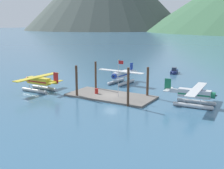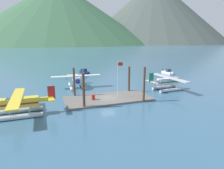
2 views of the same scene
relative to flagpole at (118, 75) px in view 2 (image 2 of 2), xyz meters
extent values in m
plane|color=#38607F|center=(-1.79, 0.34, -4.18)|extent=(1200.00, 1200.00, 0.00)
cube|color=#66605B|center=(-1.79, 0.34, -4.03)|extent=(14.75, 6.95, 0.30)
cylinder|color=#4C3323|center=(-6.64, -2.71, -1.48)|extent=(0.40, 0.40, 5.41)
cylinder|color=#4C3323|center=(3.29, -3.11, -1.24)|extent=(0.37, 0.37, 5.90)
cylinder|color=#4C3323|center=(-7.01, 3.63, -1.52)|extent=(0.37, 0.37, 5.33)
cylinder|color=#4C3323|center=(3.62, 3.42, -1.62)|extent=(0.41, 0.41, 5.12)
cylinder|color=silver|center=(-0.12, 0.00, -0.80)|extent=(0.08, 0.08, 6.17)
cube|color=red|center=(0.33, 0.00, 1.93)|extent=(0.90, 0.03, 0.56)
sphere|color=gold|center=(-0.12, 0.00, 2.33)|extent=(0.10, 0.10, 0.10)
cylinder|color=#AD1E19|center=(-4.50, 0.07, -3.44)|extent=(0.58, 0.58, 0.88)
torus|color=#AD1E19|center=(-4.50, 0.07, -3.44)|extent=(0.62, 0.62, 0.04)
cone|color=#424C47|center=(280.07, 446.81, 78.43)|extent=(382.96, 382.96, 165.24)
cone|color=#386042|center=(34.01, 450.51, 64.79)|extent=(422.37, 422.37, 137.95)
cylinder|color=#B7BABF|center=(-4.18, 10.74, -3.86)|extent=(0.95, 5.63, 0.64)
sphere|color=#B7BABF|center=(-4.34, 7.95, -3.86)|extent=(0.64, 0.64, 0.64)
cylinder|color=#B7BABF|center=(-6.68, 10.88, -3.86)|extent=(0.95, 5.63, 0.64)
sphere|color=#B7BABF|center=(-6.83, 8.09, -3.86)|extent=(0.64, 0.64, 0.64)
cylinder|color=#B7BABF|center=(-4.25, 9.54, -3.19)|extent=(0.10, 0.10, 0.70)
cylinder|color=#B7BABF|center=(-4.11, 11.94, -3.19)|extent=(0.10, 0.10, 0.70)
cylinder|color=#B7BABF|center=(-6.74, 9.68, -3.19)|extent=(0.10, 0.10, 0.70)
cylinder|color=#B7BABF|center=(-6.61, 12.08, -3.19)|extent=(0.10, 0.10, 0.70)
cube|color=white|center=(-5.43, 10.81, -2.24)|extent=(1.51, 4.86, 1.20)
cube|color=#1E389E|center=(-5.43, 10.81, -2.34)|extent=(1.52, 4.77, 0.24)
cube|color=#283347|center=(-5.49, 9.73, -1.91)|extent=(1.11, 1.16, 0.56)
cube|color=white|center=(-5.45, 10.51, -1.57)|extent=(10.46, 1.98, 0.14)
cylinder|color=#1E389E|center=(-3.25, 10.39, -1.91)|extent=(0.63, 0.11, 0.84)
cylinder|color=#1E389E|center=(-7.64, 10.64, -1.91)|extent=(0.63, 0.11, 0.84)
cylinder|color=#1E389E|center=(-5.58, 8.12, -2.24)|extent=(0.99, 0.65, 0.96)
cone|color=black|center=(-5.60, 7.67, -2.24)|extent=(0.38, 0.37, 0.36)
cube|color=white|center=(-5.25, 14.06, -2.14)|extent=(0.56, 2.22, 0.56)
cube|color=#1E389E|center=(-5.20, 14.96, -1.29)|extent=(0.18, 1.01, 1.90)
cube|color=white|center=(-5.20, 14.86, -2.04)|extent=(3.24, 0.98, 0.10)
cylinder|color=#B7BABF|center=(11.75, 3.41, -3.86)|extent=(5.63, 0.97, 0.64)
sphere|color=#B7BABF|center=(14.54, 3.57, -3.86)|extent=(0.64, 0.64, 0.64)
cylinder|color=#B7BABF|center=(11.89, 0.91, -3.86)|extent=(5.63, 0.97, 0.64)
sphere|color=#B7BABF|center=(14.69, 1.08, -3.86)|extent=(0.64, 0.64, 0.64)
cylinder|color=#B7BABF|center=(12.94, 3.48, -3.19)|extent=(0.10, 0.10, 0.70)
cylinder|color=#B7BABF|center=(10.55, 3.34, -3.19)|extent=(0.10, 0.10, 0.70)
cylinder|color=#B7BABF|center=(13.09, 0.98, -3.19)|extent=(0.10, 0.10, 0.70)
cylinder|color=#B7BABF|center=(10.70, 0.84, -3.19)|extent=(0.10, 0.10, 0.70)
cube|color=silver|center=(11.82, 2.16, -2.24)|extent=(4.86, 1.52, 1.20)
cube|color=#196B47|center=(11.82, 2.16, -2.34)|extent=(4.77, 1.53, 0.24)
cube|color=#283347|center=(12.90, 2.22, -1.91)|extent=(1.16, 1.12, 0.56)
cube|color=silver|center=(12.12, 2.18, -1.57)|extent=(2.01, 10.46, 0.14)
cylinder|color=#196B47|center=(11.99, 4.37, -1.91)|extent=(0.12, 0.63, 0.84)
cylinder|color=#196B47|center=(12.25, -0.02, -1.91)|extent=(0.12, 0.63, 0.84)
cylinder|color=#196B47|center=(14.51, 2.32, -2.24)|extent=(0.66, 0.99, 0.96)
cone|color=black|center=(14.96, 2.34, -2.24)|extent=(0.37, 0.38, 0.36)
cube|color=silver|center=(8.58, 1.97, -2.14)|extent=(2.22, 0.57, 0.56)
cube|color=#196B47|center=(7.68, 1.91, -1.29)|extent=(1.01, 0.18, 1.90)
cube|color=silver|center=(7.78, 1.92, -2.04)|extent=(0.99, 3.24, 0.10)
cylinder|color=#B7BABF|center=(-15.37, -3.91, -3.86)|extent=(5.60, 0.65, 0.64)
cylinder|color=#B7BABF|center=(-15.37, -1.41, -3.86)|extent=(5.60, 0.65, 0.64)
cylinder|color=#B7BABF|center=(-16.57, -3.91, -3.19)|extent=(0.10, 0.10, 0.70)
cylinder|color=#B7BABF|center=(-14.17, -3.91, -3.19)|extent=(0.10, 0.10, 0.70)
cylinder|color=#B7BABF|center=(-16.57, -1.41, -3.19)|extent=(0.10, 0.10, 0.70)
cylinder|color=#B7BABF|center=(-14.17, -1.41, -3.19)|extent=(0.10, 0.10, 0.70)
cube|color=yellow|center=(-15.37, -2.66, -2.24)|extent=(4.80, 1.24, 1.20)
cube|color=#B21E1E|center=(-15.37, -2.66, -2.34)|extent=(4.71, 1.26, 0.24)
cube|color=#283347|center=(-16.45, -2.66, -1.91)|extent=(1.10, 1.06, 0.56)
cube|color=yellow|center=(-15.67, -2.66, -1.57)|extent=(1.41, 10.40, 0.14)
cylinder|color=#B21E1E|center=(-15.67, -4.86, -1.91)|extent=(0.08, 0.62, 0.84)
cylinder|color=#B21E1E|center=(-15.67, -0.46, -1.91)|extent=(0.08, 0.62, 0.84)
cube|color=yellow|center=(-12.12, -2.66, -2.14)|extent=(2.20, 0.44, 0.56)
cube|color=#B21E1E|center=(-11.22, -2.66, -1.29)|extent=(1.00, 0.12, 1.90)
cube|color=yellow|center=(-11.32, -2.66, -2.04)|extent=(0.80, 3.20, 0.10)
cube|color=silver|center=(23.74, 18.80, -3.83)|extent=(1.69, 4.26, 0.70)
sphere|color=silver|center=(23.84, 16.70, -3.83)|extent=(0.70, 0.70, 0.70)
cube|color=#283347|center=(23.75, 18.50, -3.08)|extent=(1.15, 1.25, 0.80)
cube|color=black|center=(23.63, 21.08, -3.58)|extent=(0.37, 0.34, 0.80)
cube|color=navy|center=(0.06, 28.43, -3.83)|extent=(2.33, 4.42, 0.70)
sphere|color=navy|center=(0.49, 26.37, -3.83)|extent=(0.70, 0.70, 0.70)
cube|color=#283347|center=(0.12, 28.14, -3.08)|extent=(1.32, 1.40, 0.80)
cube|color=black|center=(-0.41, 30.66, -3.58)|extent=(0.42, 0.39, 0.80)
camera|label=1|loc=(22.12, -39.97, 8.14)|focal=45.62mm
camera|label=2|loc=(-12.23, -30.31, 5.94)|focal=31.14mm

